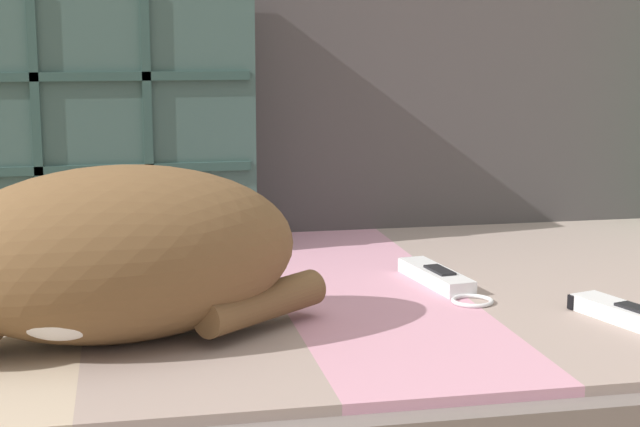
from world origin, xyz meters
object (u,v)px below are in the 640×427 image
game_remote_far (636,318)px  couch (512,400)px  throw_pillow_quilted (94,119)px  game_remote_near (438,278)px  sleeping_cat (100,260)px

game_remote_far → couch: bearing=95.9°
couch → throw_pillow_quilted: 0.69m
throw_pillow_quilted → game_remote_near: size_ratio=2.21×
game_remote_near → game_remote_far: (0.15, -0.21, -0.00)m
throw_pillow_quilted → game_remote_far: size_ratio=2.22×
throw_pillow_quilted → game_remote_near: (0.41, -0.28, -0.18)m
game_remote_far → sleeping_cat: bearing=174.4°
couch → throw_pillow_quilted: throw_pillow_quilted is taller
sleeping_cat → game_remote_near: (0.40, 0.15, -0.08)m
throw_pillow_quilted → sleeping_cat: (0.01, -0.44, -0.10)m
throw_pillow_quilted → game_remote_near: throw_pillow_quilted is taller
couch → game_remote_near: bearing=-158.4°
game_remote_near → game_remote_far: size_ratio=1.01×
sleeping_cat → game_remote_far: size_ratio=2.16×
game_remote_near → sleeping_cat: bearing=-159.1°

